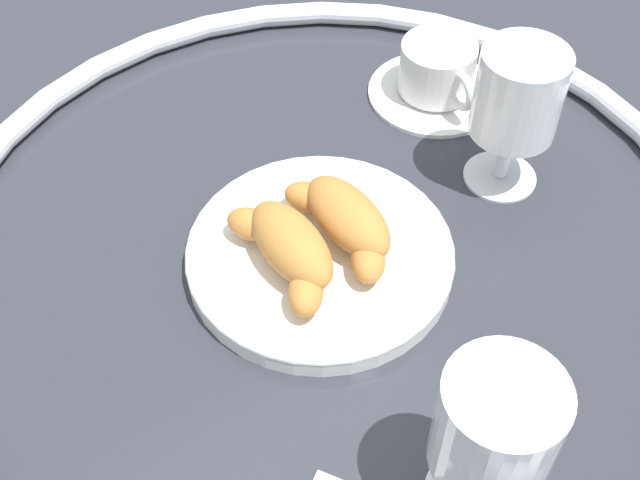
# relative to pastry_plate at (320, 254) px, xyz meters

# --- Properties ---
(ground_plane) EXTENTS (2.20, 2.20, 0.00)m
(ground_plane) POSITION_rel_pastry_plate_xyz_m (0.01, -0.02, -0.01)
(ground_plane) COLOR #2D3038
(table_chrome_rim) EXTENTS (0.69, 0.69, 0.02)m
(table_chrome_rim) POSITION_rel_pastry_plate_xyz_m (0.01, -0.02, 0.00)
(table_chrome_rim) COLOR silver
(table_chrome_rim) RESTS_ON ground_plane
(pastry_plate) EXTENTS (0.23, 0.23, 0.02)m
(pastry_plate) POSITION_rel_pastry_plate_xyz_m (0.00, 0.00, 0.00)
(pastry_plate) COLOR white
(pastry_plate) RESTS_ON ground_plane
(croissant_large) EXTENTS (0.14, 0.06, 0.04)m
(croissant_large) POSITION_rel_pastry_plate_xyz_m (-0.00, -0.02, 0.03)
(croissant_large) COLOR #BC7A38
(croissant_large) RESTS_ON pastry_plate
(croissant_small) EXTENTS (0.14, 0.06, 0.04)m
(croissant_small) POSITION_rel_pastry_plate_xyz_m (0.00, 0.03, 0.03)
(croissant_small) COLOR #BC7A38
(croissant_small) RESTS_ON pastry_plate
(coffee_cup_near) EXTENTS (0.14, 0.14, 0.06)m
(coffee_cup_near) POSITION_rel_pastry_plate_xyz_m (0.12, -0.22, 0.01)
(coffee_cup_near) COLOR white
(coffee_cup_near) RESTS_ON ground_plane
(juice_glass_left) EXTENTS (0.08, 0.08, 0.14)m
(juice_glass_left) POSITION_rel_pastry_plate_xyz_m (-0.23, 0.03, 0.08)
(juice_glass_left) COLOR white
(juice_glass_left) RESTS_ON ground_plane
(juice_glass_right) EXTENTS (0.08, 0.08, 0.14)m
(juice_glass_right) POSITION_rel_pastry_plate_xyz_m (-0.01, -0.20, 0.08)
(juice_glass_right) COLOR white
(juice_glass_right) RESTS_ON ground_plane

